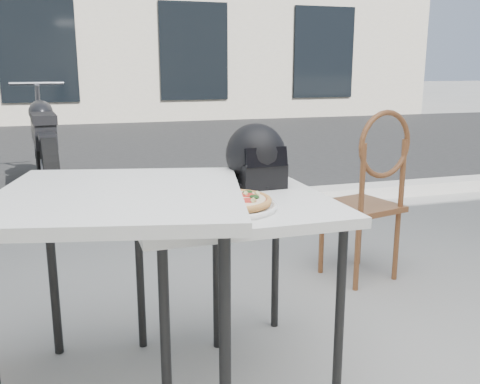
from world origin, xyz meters
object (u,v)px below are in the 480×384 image
object	(u,v)px
cafe_table_main	(230,216)
plate	(231,206)
pizza	(231,200)
motorcycle	(44,143)
cafe_chair_main	(370,188)
cafe_table_side	(120,211)
helmet	(256,158)

from	to	relation	value
cafe_table_main	plate	bearing A→B (deg)	-104.74
pizza	motorcycle	xyz separation A→B (m)	(-0.84, 4.07, -0.30)
pizza	motorcycle	bearing A→B (deg)	101.65
cafe_chair_main	cafe_table_side	size ratio (longest dim) A/B	0.99
helmet	motorcycle	size ratio (longest dim) A/B	0.13
plate	pizza	xyz separation A→B (m)	(0.00, 0.00, 0.02)
helmet	cafe_table_side	world-z (taller)	helmet
cafe_table_main	helmet	size ratio (longest dim) A/B	2.74
cafe_table_side	motorcycle	distance (m)	4.02
cafe_table_main	plate	world-z (taller)	plate
plate	motorcycle	xyz separation A→B (m)	(-0.84, 4.07, -0.28)
cafe_table_side	cafe_table_main	bearing A→B (deg)	6.95
cafe_table_side	motorcycle	size ratio (longest dim) A/B	0.47
cafe_table_main	motorcycle	bearing A→B (deg)	102.56
cafe_table_main	cafe_table_side	world-z (taller)	cafe_table_side
cafe_table_main	cafe_chair_main	size ratio (longest dim) A/B	0.77
cafe_chair_main	motorcycle	distance (m)	3.75
helmet	pizza	bearing A→B (deg)	-124.74
pizza	plate	bearing A→B (deg)	-94.10
pizza	helmet	bearing A→B (deg)	58.59
helmet	cafe_table_side	size ratio (longest dim) A/B	0.28
cafe_table_main	plate	distance (m)	0.16
cafe_table_side	motorcycle	bearing A→B (deg)	96.43
cafe_table_main	helmet	bearing A→B (deg)	50.55
cafe_table_main	pizza	bearing A→B (deg)	-104.76
cafe_table_main	cafe_chair_main	bearing A→B (deg)	34.13
plate	pizza	distance (m)	0.02
helmet	plate	bearing A→B (deg)	-124.72
plate	motorcycle	distance (m)	4.16
pizza	helmet	size ratio (longest dim) A/B	1.23
cafe_table_main	pizza	world-z (taller)	pizza
cafe_table_main	pizza	size ratio (longest dim) A/B	2.22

